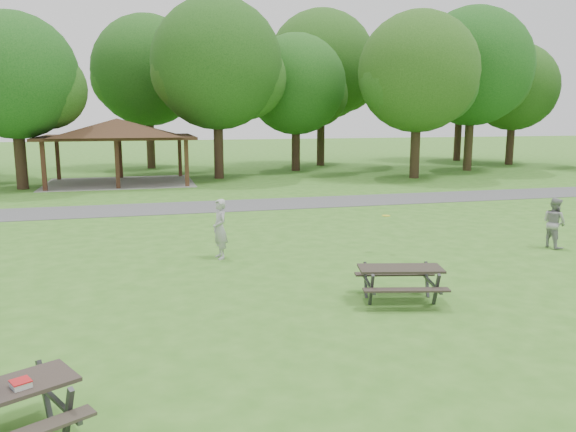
# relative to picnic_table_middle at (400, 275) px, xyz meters

# --- Properties ---
(ground) EXTENTS (160.00, 160.00, 0.00)m
(ground) POSITION_rel_picnic_table_middle_xyz_m (-2.54, -0.35, -0.57)
(ground) COLOR #3A7521
(ground) RESTS_ON ground
(asphalt_path) EXTENTS (120.00, 3.20, 0.02)m
(asphalt_path) POSITION_rel_picnic_table_middle_xyz_m (-2.54, 13.65, -0.56)
(asphalt_path) COLOR #4E4E51
(asphalt_path) RESTS_ON ground
(pavilion) EXTENTS (8.60, 7.01, 3.76)m
(pavilion) POSITION_rel_picnic_table_middle_xyz_m (-6.54, 23.65, 2.49)
(pavilion) COLOR #3B2015
(pavilion) RESTS_ON ground
(tree_row_d) EXTENTS (6.93, 6.60, 9.27)m
(tree_row_d) POSITION_rel_picnic_table_middle_xyz_m (-11.46, 22.18, 5.20)
(tree_row_d) COLOR black
(tree_row_d) RESTS_ON ground
(tree_row_e) EXTENTS (8.40, 8.00, 11.02)m
(tree_row_e) POSITION_rel_picnic_table_middle_xyz_m (-0.44, 24.68, 6.21)
(tree_row_e) COLOR black
(tree_row_e) RESTS_ON ground
(tree_row_f) EXTENTS (7.35, 7.00, 9.55)m
(tree_row_f) POSITION_rel_picnic_table_middle_xyz_m (5.54, 28.18, 5.27)
(tree_row_f) COLOR black
(tree_row_f) RESTS_ON ground
(tree_row_g) EXTENTS (7.77, 7.40, 10.25)m
(tree_row_g) POSITION_rel_picnic_table_middle_xyz_m (11.55, 21.68, 5.76)
(tree_row_g) COLOR black
(tree_row_g) RESTS_ON ground
(tree_row_h) EXTENTS (8.61, 8.20, 11.37)m
(tree_row_h) POSITION_rel_picnic_table_middle_xyz_m (17.56, 25.18, 6.46)
(tree_row_h) COLOR #322416
(tree_row_h) RESTS_ON ground
(tree_row_i) EXTENTS (7.14, 6.80, 9.52)m
(tree_row_i) POSITION_rel_picnic_table_middle_xyz_m (23.54, 28.68, 5.34)
(tree_row_i) COLOR black
(tree_row_i) RESTS_ON ground
(tree_deep_b) EXTENTS (8.40, 8.00, 11.13)m
(tree_deep_b) POSITION_rel_picnic_table_middle_xyz_m (-4.44, 32.68, 6.32)
(tree_deep_b) COLOR #322116
(tree_deep_b) RESTS_ON ground
(tree_deep_c) EXTENTS (8.82, 8.40, 11.90)m
(tree_deep_c) POSITION_rel_picnic_table_middle_xyz_m (8.56, 31.68, 6.87)
(tree_deep_c) COLOR black
(tree_deep_c) RESTS_ON ground
(tree_deep_d) EXTENTS (8.40, 8.00, 11.27)m
(tree_deep_d) POSITION_rel_picnic_table_middle_xyz_m (21.56, 33.18, 6.46)
(tree_deep_d) COLOR black
(tree_deep_d) RESTS_ON ground
(picnic_table_middle) EXTENTS (2.06, 1.80, 0.77)m
(picnic_table_middle) POSITION_rel_picnic_table_middle_xyz_m (0.00, 0.00, 0.00)
(picnic_table_middle) COLOR #2A241E
(picnic_table_middle) RESTS_ON ground
(frisbee_in_flight) EXTENTS (0.28, 0.28, 0.02)m
(frisbee_in_flight) POSITION_rel_picnic_table_middle_xyz_m (1.48, 4.02, 0.54)
(frisbee_in_flight) COLOR yellow
(frisbee_in_flight) RESTS_ON ground
(frisbee_thrower) EXTENTS (0.52, 0.68, 1.68)m
(frisbee_thrower) POSITION_rel_picnic_table_middle_xyz_m (-3.25, 4.63, 0.27)
(frisbee_thrower) COLOR #A7A7AA
(frisbee_thrower) RESTS_ON ground
(frisbee_catcher) EXTENTS (0.67, 0.81, 1.53)m
(frisbee_catcher) POSITION_rel_picnic_table_middle_xyz_m (6.68, 3.36, 0.19)
(frisbee_catcher) COLOR #949597
(frisbee_catcher) RESTS_ON ground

